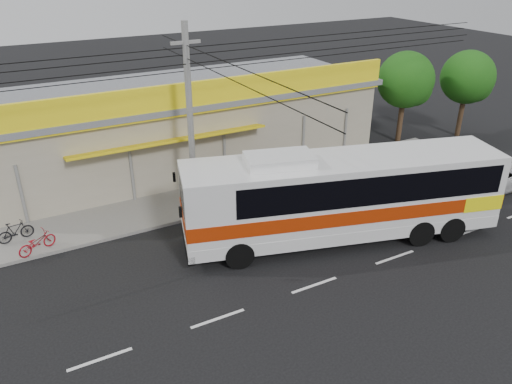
# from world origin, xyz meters

# --- Properties ---
(ground) EXTENTS (120.00, 120.00, 0.00)m
(ground) POSITION_xyz_m (0.00, 0.00, 0.00)
(ground) COLOR black
(ground) RESTS_ON ground
(sidewalk) EXTENTS (30.00, 3.20, 0.15)m
(sidewalk) POSITION_xyz_m (0.00, 6.00, 0.07)
(sidewalk) COLOR slate
(sidewalk) RESTS_ON ground
(lane_markings) EXTENTS (50.00, 0.12, 0.01)m
(lane_markings) POSITION_xyz_m (0.00, -2.50, 0.00)
(lane_markings) COLOR silver
(lane_markings) RESTS_ON ground
(storefront_building) EXTENTS (22.60, 9.20, 5.70)m
(storefront_building) POSITION_xyz_m (-0.01, 11.54, 2.30)
(storefront_building) COLOR gray
(storefront_building) RESTS_ON ground
(coach_bus) EXTENTS (13.75, 6.40, 4.16)m
(coach_bus) POSITION_xyz_m (3.13, -0.20, 2.22)
(coach_bus) COLOR silver
(coach_bus) RESTS_ON ground
(motorbike_red) EXTENTS (1.74, 1.21, 0.86)m
(motorbike_red) POSITION_xyz_m (-8.88, 4.70, 0.58)
(motorbike_red) COLOR maroon
(motorbike_red) RESTS_ON sidewalk
(motorbike_dark) EXTENTS (1.55, 0.69, 0.90)m
(motorbike_dark) POSITION_xyz_m (-9.58, 6.07, 0.60)
(motorbike_dark) COLOR black
(motorbike_dark) RESTS_ON sidewalk
(white_car) EXTENTS (5.06, 2.41, 1.40)m
(white_car) POSITION_xyz_m (13.36, 0.12, 0.70)
(white_car) COLOR silver
(white_car) RESTS_ON ground
(utility_pole) EXTENTS (34.00, 14.00, 8.80)m
(utility_pole) POSITION_xyz_m (-1.62, 5.40, 7.26)
(utility_pole) COLOR #61615F
(utility_pole) RESTS_ON ground
(tree_near) EXTENTS (3.44, 3.44, 5.70)m
(tree_near) POSITION_xyz_m (18.27, 6.85, 3.85)
(tree_near) COLOR #331E14
(tree_near) RESTS_ON ground
(tree_far) EXTENTS (3.53, 3.53, 5.84)m
(tree_far) POSITION_xyz_m (13.90, 7.90, 3.95)
(tree_far) COLOR #331E14
(tree_far) RESTS_ON ground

